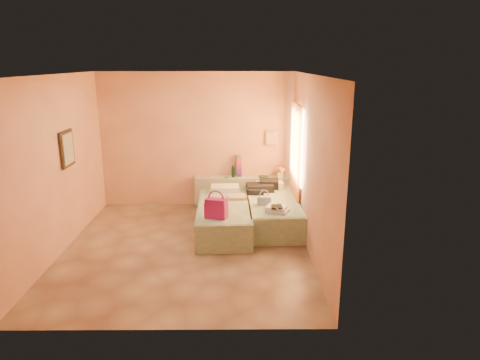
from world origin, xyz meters
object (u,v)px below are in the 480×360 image
Objects in this scene: headboard_ledge at (243,192)px; flower_vase at (281,171)px; bed_right at (272,212)px; green_book at (264,176)px; blue_handbag at (264,201)px; bed_left at (224,218)px; towel_stack at (278,209)px; magenta_handbag at (216,208)px; water_bottle at (233,172)px.

flower_vase reaches higher than headboard_ledge.
bed_right is 1.16m from flower_vase.
headboard_ledge is 0.90m from flower_vase.
green_book is at bearing -2.23° from headboard_ledge.
green_book reaches higher than blue_handbag.
towel_stack is (0.94, -0.40, 0.30)m from bed_left.
magenta_handbag is at bearing -100.79° from bed_left.
green_book is at bearing 94.08° from bed_right.
green_book reaches higher than bed_left.
water_bottle is 2.02m from magenta_handbag.
green_book is at bearing 83.19° from magenta_handbag.
blue_handbag is at bearing -67.50° from water_bottle.
water_bottle is 1.32× the size of green_book.
headboard_ledge is at bearing 109.45° from blue_handbag.
green_book is 0.73× the size of blue_handbag.
towel_stack is (1.04, 0.26, -0.12)m from magenta_handbag.
flower_vase reaches higher than blue_handbag.
bed_left is at bearing -131.29° from flower_vase.
blue_handbag is (-0.07, -1.36, -0.09)m from green_book.
water_bottle is 1.49m from blue_handbag.
blue_handbag reaches higher than bed_right.
flower_vase is 0.77× the size of magenta_handbag.
blue_handbag is (-0.42, -1.33, -0.21)m from flower_vase.
water_bottle is 0.68× the size of towel_stack.
headboard_ledge is 8.59× the size of water_bottle.
blue_handbag is (0.72, -0.02, 0.33)m from bed_left.
green_book is at bearing 174.96° from flower_vase.
bed_left is at bearing 157.09° from towel_stack.
bed_right is at bearing -103.66° from flower_vase.
green_book is at bearing 57.49° from bed_left.
water_bottle reaches higher than magenta_handbag.
bed_left is 1.06m from towel_stack.
magenta_handbag is 1.44× the size of blue_handbag.
magenta_handbag is 1.02× the size of towel_stack.
magenta_handbag is 1.05m from blue_handbag.
blue_handbag reaches higher than towel_stack.
water_bottle reaches higher than blue_handbag.
green_book is (-0.10, 1.03, 0.42)m from bed_right.
headboard_ledge reaches higher than bed_left.
water_bottle is at bearing 81.56° from bed_left.
blue_handbag is (0.35, -1.37, 0.25)m from headboard_ledge.
magenta_handbag is (-0.11, -0.66, 0.42)m from bed_left.
flower_vase reaches higher than green_book.
bed_left is at bearing 98.42° from magenta_handbag.
green_book reaches higher than bed_right.
bed_left is 1.44m from water_bottle.
blue_handbag is at bearing 119.82° from towel_stack.
bed_right is 0.49m from blue_handbag.
magenta_handbag reaches higher than towel_stack.
green_book is 0.52× the size of towel_stack.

